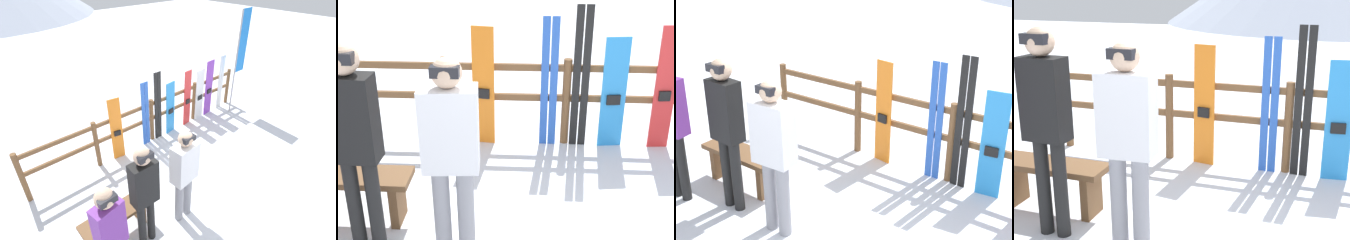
{
  "view_description": "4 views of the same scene",
  "coord_description": "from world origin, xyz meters",
  "views": [
    {
      "loc": [
        -3.23,
        -2.09,
        3.82
      ],
      "look_at": [
        -0.36,
        1.13,
        1.15
      ],
      "focal_mm": 28.0,
      "sensor_mm": 36.0,
      "label": 1
    },
    {
      "loc": [
        -0.43,
        -3.11,
        2.72
      ],
      "look_at": [
        -0.66,
        1.06,
        0.77
      ],
      "focal_mm": 50.0,
      "sensor_mm": 36.0,
      "label": 2
    },
    {
      "loc": [
        2.1,
        -3.02,
        3.15
      ],
      "look_at": [
        -1.0,
        1.17,
        0.93
      ],
      "focal_mm": 50.0,
      "sensor_mm": 36.0,
      "label": 3
    },
    {
      "loc": [
        0.47,
        -3.14,
        2.17
      ],
      "look_at": [
        -0.98,
        1.19,
        0.8
      ],
      "focal_mm": 50.0,
      "sensor_mm": 36.0,
      "label": 4
    }
  ],
  "objects": [
    {
      "name": "fence",
      "position": [
        0.0,
        2.12,
        0.65
      ],
      "size": [
        5.92,
        0.1,
        1.08
      ],
      "color": "brown",
      "rests_on": "ground"
    },
    {
      "name": "bench",
      "position": [
        -2.06,
        0.43,
        0.35
      ],
      "size": [
        1.14,
        0.36,
        0.49
      ],
      "color": "brown",
      "rests_on": "ground"
    },
    {
      "name": "person_white",
      "position": [
        -1.03,
        0.0,
        1.02
      ],
      "size": [
        0.45,
        0.27,
        1.74
      ],
      "color": "gray",
      "rests_on": "ground"
    },
    {
      "name": "person_black",
      "position": [
        -1.78,
        0.03,
        1.1
      ],
      "size": [
        0.39,
        0.24,
        1.83
      ],
      "color": "black",
      "rests_on": "ground"
    },
    {
      "name": "snowboard_orange",
      "position": [
        -0.99,
        2.06,
        0.73
      ],
      "size": [
        0.26,
        0.09,
        1.46
      ],
      "color": "orange",
      "rests_on": "ground"
    },
    {
      "name": "ski_pair_blue",
      "position": [
        -0.21,
        2.06,
        0.79
      ],
      "size": [
        0.19,
        0.02,
        1.59
      ],
      "color": "blue",
      "rests_on": "ground"
    },
    {
      "name": "ski_pair_black",
      "position": [
        0.15,
        2.06,
        0.86
      ],
      "size": [
        0.19,
        0.02,
        1.72
      ],
      "color": "black",
      "rests_on": "ground"
    },
    {
      "name": "snowboard_blue",
      "position": [
        0.55,
        2.06,
        0.68
      ],
      "size": [
        0.29,
        0.08,
        1.36
      ],
      "color": "#288CE0",
      "rests_on": "ground"
    }
  ]
}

